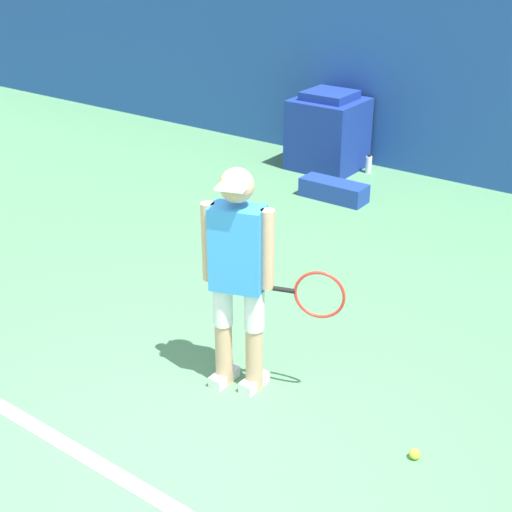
# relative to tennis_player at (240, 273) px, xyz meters

# --- Properties ---
(ground_plane) EXTENTS (24.00, 24.00, 0.00)m
(ground_plane) POSITION_rel_tennis_player_xyz_m (0.17, -0.79, -0.88)
(ground_plane) COLOR #518C5B
(court_baseline) EXTENTS (21.60, 0.10, 0.01)m
(court_baseline) POSITION_rel_tennis_player_xyz_m (0.17, -1.14, -0.87)
(court_baseline) COLOR white
(court_baseline) RESTS_ON ground_plane
(tennis_player) EXTENTS (0.91, 0.42, 1.59)m
(tennis_player) POSITION_rel_tennis_player_xyz_m (0.00, 0.00, 0.00)
(tennis_player) COLOR tan
(tennis_player) RESTS_ON ground_plane
(tennis_ball) EXTENTS (0.07, 0.07, 0.07)m
(tennis_ball) POSITION_rel_tennis_player_xyz_m (1.30, 0.02, -0.85)
(tennis_ball) COLOR #D1E533
(tennis_ball) RESTS_ON ground_plane
(covered_chair) EXTENTS (0.83, 0.79, 0.98)m
(covered_chair) POSITION_rel_tennis_player_xyz_m (-1.92, 4.39, -0.41)
(covered_chair) COLOR navy
(covered_chair) RESTS_ON ground_plane
(equipment_bag) EXTENTS (0.78, 0.29, 0.21)m
(equipment_bag) POSITION_rel_tennis_player_xyz_m (-1.28, 3.46, -0.77)
(equipment_bag) COLOR #1E3D99
(equipment_bag) RESTS_ON ground_plane
(water_bottle) EXTENTS (0.08, 0.08, 0.24)m
(water_bottle) POSITION_rel_tennis_player_xyz_m (-1.39, 4.51, -0.77)
(water_bottle) COLOR white
(water_bottle) RESTS_ON ground_plane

